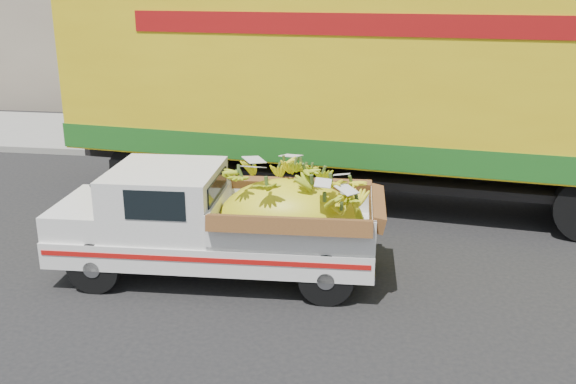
# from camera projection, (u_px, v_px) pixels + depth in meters

# --- Properties ---
(ground) EXTENTS (100.00, 100.00, 0.00)m
(ground) POSITION_uv_depth(u_px,v_px,m) (244.00, 277.00, 9.09)
(ground) COLOR black
(ground) RESTS_ON ground
(curb) EXTENTS (60.00, 0.25, 0.15)m
(curb) POSITION_uv_depth(u_px,v_px,m) (303.00, 161.00, 14.79)
(curb) COLOR gray
(curb) RESTS_ON ground
(sidewalk) EXTENTS (60.00, 4.00, 0.14)m
(sidewalk) POSITION_uv_depth(u_px,v_px,m) (314.00, 140.00, 16.76)
(sidewalk) COLOR gray
(sidewalk) RESTS_ON ground
(building_left) EXTENTS (18.00, 6.00, 5.00)m
(building_left) POSITION_uv_depth(u_px,v_px,m) (112.00, 27.00, 22.78)
(building_left) COLOR gray
(building_left) RESTS_ON ground
(pickup_truck) EXTENTS (4.50, 1.85, 1.55)m
(pickup_truck) POSITION_uv_depth(u_px,v_px,m) (240.00, 221.00, 8.88)
(pickup_truck) COLOR black
(pickup_truck) RESTS_ON ground
(semi_trailer) EXTENTS (12.04, 3.90, 3.80)m
(semi_trailer) POSITION_uv_depth(u_px,v_px,m) (385.00, 91.00, 11.58)
(semi_trailer) COLOR black
(semi_trailer) RESTS_ON ground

